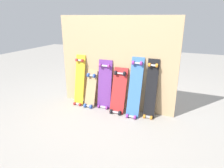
# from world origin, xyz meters

# --- Properties ---
(ground_plane) EXTENTS (12.00, 12.00, 0.00)m
(ground_plane) POSITION_xyz_m (0.00, 0.00, 0.00)
(ground_plane) COLOR #9E9991
(plywood_wall_panel) EXTENTS (1.93, 0.04, 1.46)m
(plywood_wall_panel) POSITION_xyz_m (0.00, 0.07, 0.73)
(plywood_wall_panel) COLOR tan
(plywood_wall_panel) RESTS_ON ground
(skateboard_yellow) EXTENTS (0.17, 0.24, 0.91)m
(skateboard_yellow) POSITION_xyz_m (-0.61, -0.05, 0.38)
(skateboard_yellow) COLOR gold
(skateboard_yellow) RESTS_ON ground
(skateboard_natural) EXTENTS (0.18, 0.25, 0.67)m
(skateboard_natural) POSITION_xyz_m (-0.39, -0.07, 0.27)
(skateboard_natural) COLOR tan
(skateboard_natural) RESTS_ON ground
(skateboard_purple) EXTENTS (0.23, 0.18, 0.86)m
(skateboard_purple) POSITION_xyz_m (-0.15, -0.02, 0.36)
(skateboard_purple) COLOR #6B338C
(skateboard_purple) RESTS_ON ground
(skateboard_red) EXTENTS (0.23, 0.29, 0.76)m
(skateboard_red) POSITION_xyz_m (0.11, -0.08, 0.32)
(skateboard_red) COLOR #B22626
(skateboard_red) RESTS_ON ground
(skateboard_blue) EXTENTS (0.19, 0.31, 0.95)m
(skateboard_blue) POSITION_xyz_m (0.38, -0.09, 0.41)
(skateboard_blue) COLOR #386BAD
(skateboard_blue) RESTS_ON ground
(skateboard_black) EXTENTS (0.17, 0.22, 0.94)m
(skateboard_black) POSITION_xyz_m (0.61, -0.04, 0.40)
(skateboard_black) COLOR black
(skateboard_black) RESTS_ON ground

